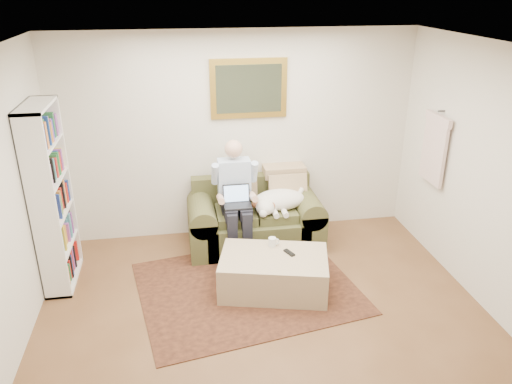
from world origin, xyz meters
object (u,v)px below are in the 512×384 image
object	(u,v)px
laptop	(237,200)
ottoman	(274,273)
bookshelf	(51,198)
coffee_mug	(272,242)
sofa	(255,224)
seated_man	(236,200)
sleeping_dog	(279,200)

from	to	relation	value
laptop	ottoman	world-z (taller)	laptop
laptop	bookshelf	bearing A→B (deg)	-173.33
laptop	bookshelf	distance (m)	2.03
coffee_mug	bookshelf	bearing A→B (deg)	170.86
sofa	seated_man	xyz separation A→B (m)	(-0.25, -0.15, 0.41)
laptop	ottoman	size ratio (longest dim) A/B	0.28
bookshelf	laptop	bearing A→B (deg)	6.67
laptop	bookshelf	size ratio (longest dim) A/B	0.16
seated_man	laptop	world-z (taller)	seated_man
seated_man	ottoman	xyz separation A→B (m)	(0.28, -0.89, -0.49)
seated_man	ottoman	size ratio (longest dim) A/B	1.22
seated_man	sleeping_dog	world-z (taller)	seated_man
seated_man	sleeping_dog	size ratio (longest dim) A/B	2.04
bookshelf	sofa	bearing A→B (deg)	11.29
sofa	laptop	bearing A→B (deg)	-138.98
sofa	sleeping_dog	size ratio (longest dim) A/B	2.43
sofa	laptop	size ratio (longest dim) A/B	5.15
laptop	bookshelf	world-z (taller)	bookshelf
seated_man	laptop	bearing A→B (deg)	-90.00
sofa	ottoman	distance (m)	1.05
sleeping_dog	bookshelf	distance (m)	2.60
laptop	sleeping_dog	world-z (taller)	laptop
seated_man	laptop	xyz separation A→B (m)	(0.00, -0.06, 0.03)
seated_man	coffee_mug	bearing A→B (deg)	-65.46
ottoman	coffee_mug	world-z (taller)	coffee_mug
coffee_mug	ottoman	bearing A→B (deg)	-96.50
seated_man	coffee_mug	size ratio (longest dim) A/B	13.85
sofa	bookshelf	world-z (taller)	bookshelf
sofa	seated_man	world-z (taller)	seated_man
seated_man	sleeping_dog	xyz separation A→B (m)	(0.54, 0.07, -0.06)
coffee_mug	seated_man	bearing A→B (deg)	114.54
sleeping_dog	bookshelf	world-z (taller)	bookshelf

